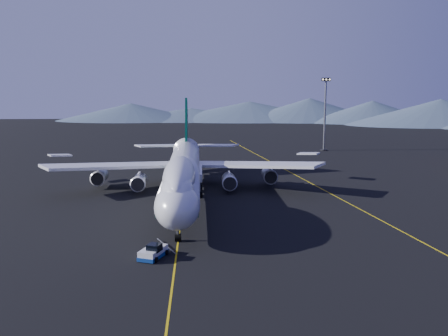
{
  "coord_description": "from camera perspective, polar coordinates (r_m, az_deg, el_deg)",
  "views": [
    {
      "loc": [
        3.16,
        -96.78,
        22.46
      ],
      "look_at": [
        8.19,
        2.46,
        6.0
      ],
      "focal_mm": 40.0,
      "sensor_mm": 36.0,
      "label": 1
    }
  ],
  "objects": [
    {
      "name": "ground",
      "position": [
        99.4,
        -4.66,
        -3.69
      ],
      "size": [
        500.0,
        500.0,
        0.0
      ],
      "primitive_type": "plane",
      "color": "black",
      "rests_on": "ground"
    },
    {
      "name": "taxiway_line_main",
      "position": [
        99.4,
        -4.66,
        -3.68
      ],
      "size": [
        0.25,
        220.0,
        0.01
      ],
      "primitive_type": "cube",
      "color": "gold",
      "rests_on": "ground"
    },
    {
      "name": "taxiway_line_side",
      "position": [
        112.37,
        10.99,
        -2.29
      ],
      "size": [
        28.08,
        198.09,
        0.01
      ],
      "primitive_type": "cube",
      "rotation": [
        0.0,
        0.0,
        0.14
      ],
      "color": "gold",
      "rests_on": "ground"
    },
    {
      "name": "boeing_747",
      "position": [
        98.29,
        -4.7,
        -0.38
      ],
      "size": [
        59.62,
        72.43,
        19.37
      ],
      "color": "silver",
      "rests_on": "ground"
    },
    {
      "name": "pushback_tug",
      "position": [
        67.36,
        -8.1,
        -9.59
      ],
      "size": [
        3.94,
        5.23,
        2.04
      ],
      "rotation": [
        0.0,
        0.0,
        -0.39
      ],
      "color": "silver",
      "rests_on": "ground"
    },
    {
      "name": "floodlight_mast",
      "position": [
        177.16,
        11.46,
        6.07
      ],
      "size": [
        3.1,
        2.33,
        25.1
      ],
      "rotation": [
        0.0,
        0.0,
        -0.02
      ],
      "color": "black",
      "rests_on": "ground"
    }
  ]
}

